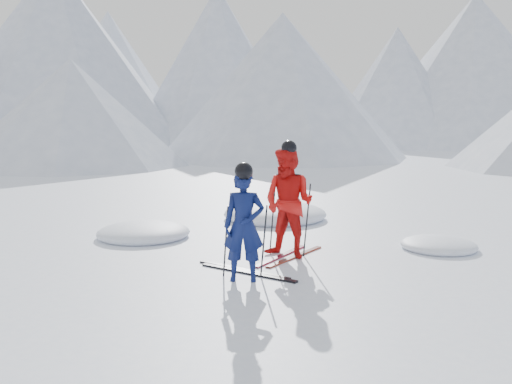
# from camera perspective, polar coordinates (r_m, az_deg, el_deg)

# --- Properties ---
(ground) EXTENTS (160.00, 160.00, 0.00)m
(ground) POSITION_cam_1_polar(r_m,az_deg,el_deg) (8.66, 9.65, -7.87)
(ground) COLOR white
(ground) RESTS_ON ground
(mountain_range) EXTENTS (106.15, 62.94, 15.53)m
(mountain_range) POSITION_cam_1_polar(r_m,az_deg,el_deg) (44.28, 17.14, 12.81)
(mountain_range) COLOR #B2BCD1
(mountain_range) RESTS_ON ground
(skier_blue) EXTENTS (0.62, 0.45, 1.59)m
(skier_blue) POSITION_cam_1_polar(r_m,az_deg,el_deg) (7.70, -1.28, -3.58)
(skier_blue) COLOR #0C164A
(skier_blue) RESTS_ON ground
(skier_red) EXTENTS (1.11, 1.00, 1.86)m
(skier_red) POSITION_cam_1_polar(r_m,az_deg,el_deg) (9.03, 3.45, -1.13)
(skier_red) COLOR red
(skier_red) RESTS_ON ground
(pole_blue_left) EXTENTS (0.11, 0.08, 1.06)m
(pole_blue_left) POSITION_cam_1_polar(r_m,az_deg,el_deg) (7.96, -3.21, -5.19)
(pole_blue_left) COLOR black
(pole_blue_left) RESTS_ON ground
(pole_blue_right) EXTENTS (0.11, 0.07, 1.06)m
(pole_blue_right) POSITION_cam_1_polar(r_m,az_deg,el_deg) (7.96, 0.83, -5.18)
(pole_blue_right) COLOR black
(pole_blue_right) RESTS_ON ground
(pole_red_left) EXTENTS (0.12, 0.10, 1.23)m
(pole_red_left) POSITION_cam_1_polar(r_m,az_deg,el_deg) (9.36, 1.76, -2.74)
(pole_red_left) COLOR black
(pole_red_left) RESTS_ON ground
(pole_red_right) EXTENTS (0.12, 0.09, 1.24)m
(pole_red_right) POSITION_cam_1_polar(r_m,az_deg,el_deg) (9.21, 5.39, -2.94)
(pole_red_right) COLOR black
(pole_red_right) RESTS_ON ground
(ski_worn_left) EXTENTS (0.70, 1.62, 0.03)m
(ski_worn_left) POSITION_cam_1_polar(r_m,az_deg,el_deg) (9.22, 2.66, -6.73)
(ski_worn_left) COLOR black
(ski_worn_left) RESTS_ON ground
(ski_worn_right) EXTENTS (0.81, 1.57, 0.03)m
(ski_worn_right) POSITION_cam_1_polar(r_m,az_deg,el_deg) (9.20, 4.15, -6.78)
(ski_worn_right) COLOR black
(ski_worn_right) RESTS_ON ground
(ski_loose_a) EXTENTS (1.55, 0.86, 0.03)m
(ski_loose_a) POSITION_cam_1_polar(r_m,az_deg,el_deg) (8.37, -1.38, -8.19)
(ski_loose_a) COLOR black
(ski_loose_a) RESTS_ON ground
(ski_loose_b) EXTENTS (1.58, 0.80, 0.03)m
(ski_loose_b) POSITION_cam_1_polar(r_m,az_deg,el_deg) (8.21, -0.88, -8.50)
(ski_loose_b) COLOR black
(ski_loose_b) RESTS_ON ground
(snow_lumps) EXTENTS (8.88, 6.01, 0.53)m
(snow_lumps) POSITION_cam_1_polar(r_m,az_deg,el_deg) (11.61, 1.89, -3.87)
(snow_lumps) COLOR white
(snow_lumps) RESTS_ON ground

